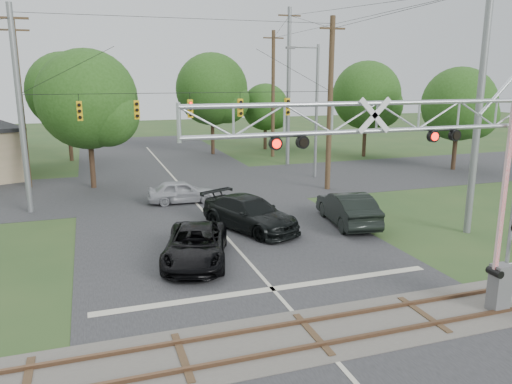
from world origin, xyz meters
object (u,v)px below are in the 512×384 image
object	(u,v)px
car_dark	(250,214)
pickup_black	(196,245)
crossing_gantry	(437,172)
streetlight	(314,105)
sedan_silver	(182,192)
traffic_signal_span	(205,108)

from	to	relation	value
car_dark	pickup_black	bearing A→B (deg)	-158.82
crossing_gantry	streetlight	distance (m)	23.39
crossing_gantry	streetlight	world-z (taller)	streetlight
crossing_gantry	sedan_silver	distance (m)	18.86
traffic_signal_span	pickup_black	xyz separation A→B (m)	(-3.01, -10.80, -5.00)
car_dark	crossing_gantry	bearing A→B (deg)	-102.76
traffic_signal_span	streetlight	distance (m)	10.20
car_dark	streetlight	world-z (taller)	streetlight
car_dark	streetlight	xyz separation A→B (m)	(8.77, 11.27, 4.72)
crossing_gantry	pickup_black	bearing A→B (deg)	127.74
sedan_silver	traffic_signal_span	bearing A→B (deg)	-69.15
traffic_signal_span	car_dark	world-z (taller)	traffic_signal_span
crossing_gantry	sedan_silver	xyz separation A→B (m)	(-4.58, 17.82, -4.17)
streetlight	crossing_gantry	bearing A→B (deg)	-106.13
crossing_gantry	sedan_silver	size ratio (longest dim) A/B	2.79
pickup_black	sedan_silver	world-z (taller)	pickup_black
traffic_signal_span	pickup_black	world-z (taller)	traffic_signal_span
crossing_gantry	car_dark	bearing A→B (deg)	101.49
pickup_black	car_dark	distance (m)	5.10
car_dark	sedan_silver	size ratio (longest dim) A/B	1.39
sedan_silver	crossing_gantry	bearing A→B (deg)	-162.38
traffic_signal_span	streetlight	size ratio (longest dim) A/B	1.94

